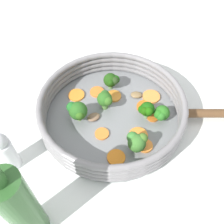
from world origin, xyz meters
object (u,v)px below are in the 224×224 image
object	(u,v)px
carrot_slice_8	(153,117)
carrot_slice_9	(97,92)
oil_bottle	(20,207)
broccoli_floret_2	(147,110)
broccoli_floret_3	(77,111)
skillet	(112,118)
carrot_slice_7	(145,107)
mushroom_piece_1	(94,117)
carrot_slice_3	(76,95)
carrot_slice_0	(145,146)
broccoli_floret_4	(137,142)
salt_shaker	(6,152)
mushroom_piece_0	(136,95)
carrot_slice_1	(138,135)
carrot_slice_5	(151,97)
broccoli_floret_5	(112,80)
broccoli_floret_0	(105,99)
broccoli_floret_1	(161,114)
carrot_slice_4	(114,96)
carrot_slice_6	(116,158)
carrot_slice_2	(100,133)

from	to	relation	value
carrot_slice_8	carrot_slice_9	xyz separation A→B (m)	(-0.16, 0.02, 0.00)
oil_bottle	broccoli_floret_2	bearing A→B (deg)	70.73
broccoli_floret_3	oil_bottle	size ratio (longest dim) A/B	0.21
skillet	carrot_slice_7	bearing A→B (deg)	41.29
mushroom_piece_1	carrot_slice_3	bearing A→B (deg)	146.80
skillet	mushroom_piece_1	world-z (taller)	mushroom_piece_1
carrot_slice_0	carrot_slice_3	world-z (taller)	same
broccoli_floret_4	salt_shaker	size ratio (longest dim) A/B	0.48
mushroom_piece_0	carrot_slice_3	bearing A→B (deg)	-156.88
carrot_slice_0	oil_bottle	xyz separation A→B (m)	(-0.13, -0.24, 0.09)
carrot_slice_1	carrot_slice_5	bearing A→B (deg)	94.46
skillet	carrot_slice_1	distance (m)	0.08
broccoli_floret_5	carrot_slice_5	bearing A→B (deg)	6.14
carrot_slice_7	broccoli_floret_0	world-z (taller)	broccoli_floret_0
skillet	oil_bottle	xyz separation A→B (m)	(-0.03, -0.28, 0.10)
carrot_slice_7	broccoli_floret_5	size ratio (longest dim) A/B	0.90
carrot_slice_5	broccoli_floret_0	distance (m)	0.12
carrot_slice_9	broccoli_floret_0	bearing A→B (deg)	-42.38
broccoli_floret_2	broccoli_floret_5	distance (m)	0.13
carrot_slice_5	carrot_slice_9	world-z (taller)	same
carrot_slice_8	broccoli_floret_2	distance (m)	0.04
broccoli_floret_1	carrot_slice_4	bearing A→B (deg)	169.81
carrot_slice_4	carrot_slice_8	distance (m)	0.12
broccoli_floret_3	oil_bottle	distance (m)	0.25
carrot_slice_8	broccoli_floret_0	size ratio (longest dim) A/B	0.58
salt_shaker	oil_bottle	distance (m)	0.15
carrot_slice_9	carrot_slice_0	bearing A→B (deg)	-31.91
carrot_slice_8	carrot_slice_7	bearing A→B (deg)	140.96
skillet	carrot_slice_6	xyz separation A→B (m)	(0.05, -0.10, 0.01)
carrot_slice_6	mushroom_piece_1	size ratio (longest dim) A/B	1.26
carrot_slice_5	mushroom_piece_1	world-z (taller)	mushroom_piece_1
carrot_slice_4	broccoli_floret_3	xyz separation A→B (m)	(-0.05, -0.10, 0.03)
carrot_slice_9	broccoli_floret_1	size ratio (longest dim) A/B	0.88
carrot_slice_7	carrot_slice_0	bearing A→B (deg)	-71.01
carrot_slice_1	carrot_slice_7	xyz separation A→B (m)	(-0.01, 0.09, -0.00)
mushroom_piece_0	carrot_slice_4	bearing A→B (deg)	-154.37
carrot_slice_7	broccoli_floret_2	bearing A→B (deg)	-70.49
mushroom_piece_0	broccoli_floret_3	bearing A→B (deg)	-128.65
skillet	broccoli_floret_4	world-z (taller)	broccoli_floret_4
broccoli_floret_4	broccoli_floret_5	distance (m)	0.19
carrot_slice_3	salt_shaker	distance (m)	0.23
skillet	carrot_slice_2	world-z (taller)	carrot_slice_2
broccoli_floret_2	broccoli_floret_4	distance (m)	0.09
carrot_slice_3	broccoli_floret_1	size ratio (longest dim) A/B	0.99
broccoli_floret_2	salt_shaker	world-z (taller)	salt_shaker
carrot_slice_6	oil_bottle	xyz separation A→B (m)	(-0.09, -0.18, 0.09)
carrot_slice_1	broccoli_floret_3	size ratio (longest dim) A/B	0.81
carrot_slice_5	broccoli_floret_0	world-z (taller)	broccoli_floret_0
carrot_slice_0	broccoli_floret_0	bearing A→B (deg)	152.05
carrot_slice_5	broccoli_floret_0	xyz separation A→B (m)	(-0.09, -0.08, 0.03)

